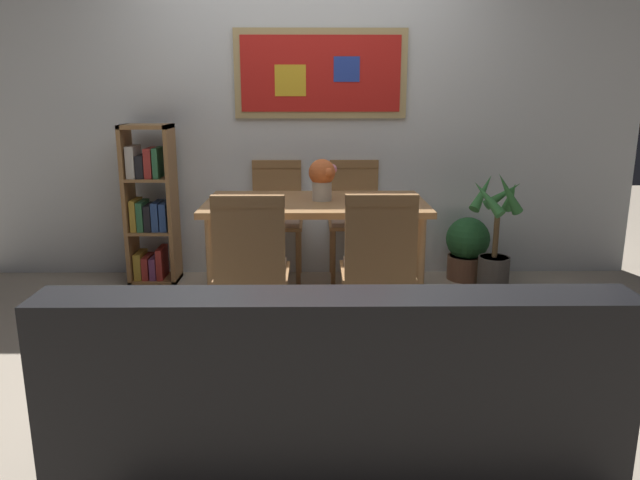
% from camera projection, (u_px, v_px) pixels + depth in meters
% --- Properties ---
extents(ground_plane, '(12.00, 12.00, 0.00)m').
position_uv_depth(ground_plane, '(300.00, 342.00, 3.52)').
color(ground_plane, tan).
extents(wall_back_with_painting, '(5.20, 0.14, 2.60)m').
position_uv_depth(wall_back_with_painting, '(303.00, 108.00, 4.62)').
color(wall_back_with_painting, silver).
rests_on(wall_back_with_painting, ground_plane).
extents(dining_table, '(1.43, 0.81, 0.73)m').
position_uv_depth(dining_table, '(316.00, 216.00, 3.94)').
color(dining_table, '#9E7042').
rests_on(dining_table, ground_plane).
extents(dining_chair_far_left, '(0.40, 0.41, 0.91)m').
position_uv_depth(dining_chair_far_left, '(277.00, 210.00, 4.64)').
color(dining_chair_far_left, '#9E7042').
rests_on(dining_chair_far_left, ground_plane).
extents(dining_chair_near_right, '(0.40, 0.41, 0.91)m').
position_uv_depth(dining_chair_near_right, '(378.00, 259.00, 3.28)').
color(dining_chair_near_right, '#9E7042').
rests_on(dining_chair_near_right, ground_plane).
extents(dining_chair_far_right, '(0.40, 0.41, 0.91)m').
position_uv_depth(dining_chair_far_right, '(354.00, 209.00, 4.67)').
color(dining_chair_far_right, '#9E7042').
rests_on(dining_chair_far_right, ground_plane).
extents(dining_chair_near_left, '(0.40, 0.41, 0.91)m').
position_uv_depth(dining_chair_near_left, '(251.00, 260.00, 3.26)').
color(dining_chair_near_left, '#9E7042').
rests_on(dining_chair_near_left, ground_plane).
extents(leather_couch, '(1.80, 0.84, 0.84)m').
position_uv_depth(leather_couch, '(331.00, 412.00, 2.15)').
color(leather_couch, black).
rests_on(leather_couch, ground_plane).
extents(bookshelf, '(0.36, 0.28, 1.19)m').
position_uv_depth(bookshelf, '(150.00, 209.00, 4.52)').
color(bookshelf, '#9E7042').
rests_on(bookshelf, ground_plane).
extents(potted_ivy, '(0.33, 0.34, 0.58)m').
position_uv_depth(potted_ivy, '(467.00, 248.00, 4.65)').
color(potted_ivy, brown).
rests_on(potted_ivy, ground_plane).
extents(potted_palm, '(0.44, 0.45, 0.90)m').
position_uv_depth(potted_palm, '(495.00, 242.00, 4.35)').
color(potted_palm, '#4C4742').
rests_on(potted_palm, ground_plane).
extents(flower_vase, '(0.18, 0.18, 0.27)m').
position_uv_depth(flower_vase, '(322.00, 177.00, 3.89)').
color(flower_vase, beige).
rests_on(flower_vase, dining_table).
extents(tv_remote, '(0.11, 0.16, 0.02)m').
position_uv_depth(tv_remote, '(396.00, 204.00, 3.74)').
color(tv_remote, black).
rests_on(tv_remote, dining_table).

